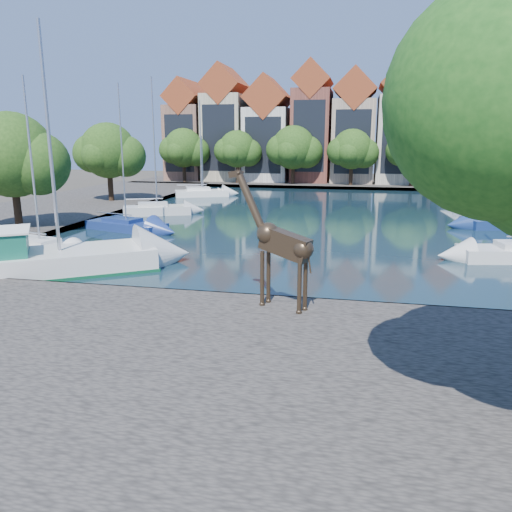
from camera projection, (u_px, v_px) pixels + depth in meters
The scene contains 30 objects.
ground at pixel (277, 306), 20.95m from camera, with size 160.00×160.00×0.00m, color #38332B.
water_basin at pixel (321, 217), 43.80m from camera, with size 38.00×50.00×0.08m, color black.
near_quay at pixel (237, 378), 14.23m from camera, with size 50.00×14.00×0.50m, color #4C4742.
far_quay at pixel (337, 183), 74.24m from camera, with size 60.00×16.00×0.50m, color #4C4742.
left_quay at pixel (64, 207), 48.65m from camera, with size 14.00×52.00×0.50m, color #4C4742.
townhouse_west_end at pixel (189, 134), 77.08m from camera, with size 5.44×9.18×14.93m.
townhouse_west_mid at pixel (226, 128), 75.70m from camera, with size 5.94×9.18×16.79m.
townhouse_west_inner at pixel (268, 134), 74.63m from camera, with size 6.43×9.18×15.15m.
townhouse_center at pixel (312, 127), 73.12m from camera, with size 5.44×9.18×16.93m.
townhouse_east_inner at pixel (353, 131), 72.09m from camera, with size 5.94×9.18×15.79m.
townhouse_east_mid at pixel (400, 128), 70.73m from camera, with size 6.43×9.18×16.65m.
townhouse_east_end at pixel (448, 136), 69.69m from camera, with size 5.44×9.18×14.43m.
far_tree_far_west at pixel (184, 149), 72.13m from camera, with size 7.28×5.60×7.68m.
far_tree_west at pixel (238, 150), 70.59m from camera, with size 6.76×5.20×7.36m.
far_tree_mid_west at pixel (294, 149), 68.97m from camera, with size 7.80×6.00×8.00m.
far_tree_mid_east at pixel (353, 151), 67.44m from camera, with size 7.02×5.40×7.52m.
far_tree_east at pixel (414, 150), 65.85m from camera, with size 7.54×5.80×7.84m.
far_tree_far_east at pixel (479, 152), 64.32m from camera, with size 6.76×5.20×7.36m.
side_tree_left_near at pixel (13, 158), 35.19m from camera, with size 7.80×6.00×8.20m.
side_tree_left_far at pixel (109, 153), 50.65m from camera, with size 7.28×5.60×7.88m.
giraffe_statue at pixel (279, 242), 18.86m from camera, with size 3.50×1.73×5.21m.
motorsailer at pixel (20, 258), 25.01m from camera, with size 12.24×9.91×12.22m.
sailboat_left_a at pixel (40, 247), 29.22m from camera, with size 6.55×3.62×10.14m.
sailboat_left_b at pixel (126, 224), 37.54m from camera, with size 6.77×4.08×10.59m.
sailboat_left_c at pixel (157, 208), 44.99m from camera, with size 6.24×4.30×11.87m.
sailboat_left_d at pixel (203, 192), 59.29m from camera, with size 4.59×3.05×6.95m.
sailboat_left_e at pixel (202, 191), 58.81m from camera, with size 6.51×4.50×10.91m.
sailboat_right_b at pixel (512, 220), 38.82m from camera, with size 7.86×4.78×10.00m.
sailboat_right_c at pixel (484, 205), 47.75m from camera, with size 5.72×2.70×8.86m.
sailboat_right_d at pixel (466, 195), 55.79m from camera, with size 5.08×3.21×7.56m.
Camera 1 is at (3.15, -19.65, 6.94)m, focal length 35.00 mm.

